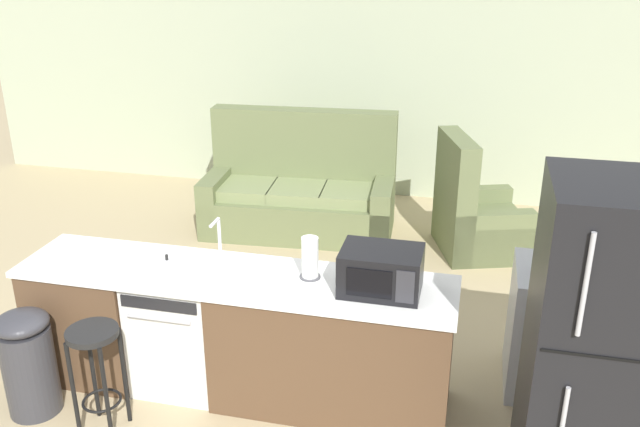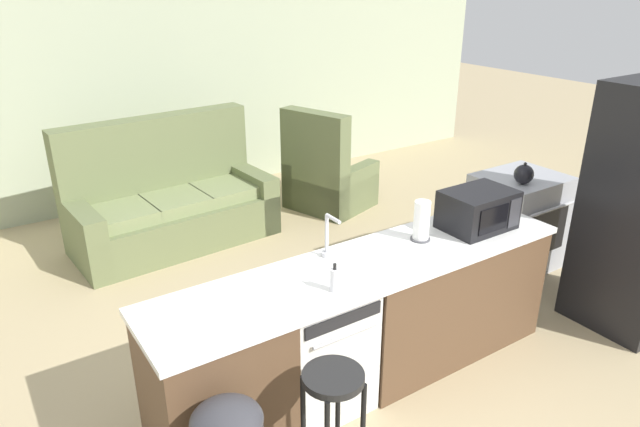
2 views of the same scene
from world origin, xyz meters
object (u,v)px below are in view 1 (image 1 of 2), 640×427
paper_towel_roll (310,258)px  couch (301,194)px  microwave (381,271)px  bar_stool (96,359)px  stove_range (566,331)px  soap_bottle (168,269)px  trash_bin (28,361)px  refrigerator (601,358)px  dishwasher (182,329)px  armchair (472,218)px  kettle (553,266)px

paper_towel_roll → couch: 3.02m
microwave → bar_stool: (-1.67, -0.61, -0.50)m
paper_towel_roll → stove_range: bearing=15.7°
paper_towel_roll → bar_stool: bearing=-150.4°
soap_bottle → trash_bin: 1.12m
refrigerator → dishwasher: bearing=168.1°
dishwasher → couch: 2.90m
dishwasher → bar_stool: dishwasher is taller
microwave → bar_stool: bearing=-160.0°
trash_bin → bar_stool: bearing=-7.5°
refrigerator → soap_bottle: bearing=171.5°
bar_stool → couch: bearing=83.9°
soap_bottle → couch: size_ratio=0.09×
dishwasher → trash_bin: bearing=-147.6°
soap_bottle → trash_bin: (-0.87, -0.37, -0.59)m
refrigerator → armchair: (-0.68, 3.27, -0.60)m
bar_stool → paper_towel_roll: bearing=29.6°
trash_bin → couch: size_ratio=0.36×
kettle → armchair: (-0.52, 2.30, -0.64)m
paper_towel_roll → bar_stool: size_ratio=0.38×
stove_range → armchair: 2.28m
bar_stool → stove_range: bearing=21.8°
bar_stool → armchair: bearing=56.5°
refrigerator → paper_towel_roll: bearing=159.9°
microwave → paper_towel_roll: 0.48m
soap_bottle → bar_stool: soap_bottle is taller
armchair → microwave: bearing=-101.1°
stove_range → microwave: bearing=-155.7°
dishwasher → refrigerator: bearing=-11.9°
soap_bottle → kettle: 2.48m
dishwasher → microwave: size_ratio=1.68×
refrigerator → microwave: (-1.22, 0.55, 0.09)m
paper_towel_roll → trash_bin: paper_towel_roll is taller
stove_range → paper_towel_roll: size_ratio=3.19×
microwave → soap_bottle: microwave is taller
couch → armchair: bearing=-5.5°
kettle → trash_bin: bearing=-163.7°
stove_range → kettle: (-0.17, -0.13, 0.53)m
refrigerator → paper_towel_roll: refrigerator is taller
refrigerator → paper_towel_roll: 1.80m
dishwasher → stove_range: stove_range is taller
bar_stool → microwave: bearing=20.0°
dishwasher → stove_range: (2.60, 0.55, 0.03)m
refrigerator → bar_stool: size_ratio=2.57×
paper_towel_roll → kettle: 1.57m
microwave → soap_bottle: 1.37m
armchair → stove_range: bearing=-72.6°
soap_bottle → dishwasher: bearing=97.9°
stove_range → bar_stool: 3.12m
stove_range → bar_stool: size_ratio=1.22×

